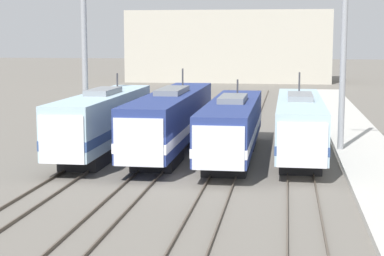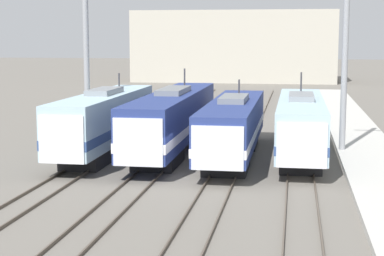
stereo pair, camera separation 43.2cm
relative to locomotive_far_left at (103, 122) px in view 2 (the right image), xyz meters
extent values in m
plane|color=#666059|center=(6.35, -6.67, -2.24)|extent=(400.00, 400.00, 0.00)
cube|color=#4C4238|center=(-0.72, -6.67, -2.17)|extent=(0.07, 120.00, 0.15)
cube|color=#4C4238|center=(0.72, -6.67, -2.17)|extent=(0.07, 120.00, 0.15)
cube|color=#4C4238|center=(3.52, -6.67, -2.17)|extent=(0.07, 120.00, 0.15)
cube|color=#4C4238|center=(4.95, -6.67, -2.17)|extent=(0.07, 120.00, 0.15)
cube|color=#4C4238|center=(7.75, -6.67, -2.17)|extent=(0.07, 120.00, 0.15)
cube|color=#4C4238|center=(9.19, -6.67, -2.17)|extent=(0.07, 120.00, 0.15)
cube|color=#4C4238|center=(11.99, -6.67, -2.17)|extent=(0.07, 120.00, 0.15)
cube|color=#4C4238|center=(13.43, -6.67, -2.17)|extent=(0.07, 120.00, 0.15)
cube|color=#232326|center=(0.00, -3.46, -1.77)|extent=(2.33, 3.53, 0.95)
cube|color=#232326|center=(0.00, 4.56, -1.77)|extent=(2.33, 3.53, 0.95)
cube|color=#9EBCCC|center=(0.00, 0.55, 0.24)|extent=(2.74, 16.03, 3.07)
cube|color=navy|center=(0.00, 0.55, -0.37)|extent=(2.78, 16.07, 0.55)
cube|color=silver|center=(0.00, -6.41, 0.01)|extent=(2.52, 2.30, 2.61)
cube|color=black|center=(0.00, -7.48, 0.58)|extent=(2.14, 0.08, 0.73)
cube|color=gray|center=(0.00, 0.55, 1.95)|extent=(1.51, 4.01, 0.35)
cylinder|color=#38383D|center=(0.00, 4.08, 2.36)|extent=(0.12, 0.12, 1.16)
cube|color=black|center=(4.24, -2.57, -1.77)|extent=(2.47, 4.38, 0.95)
cube|color=black|center=(4.24, 7.38, -1.77)|extent=(2.47, 4.38, 0.95)
cube|color=navy|center=(4.24, 2.40, 0.22)|extent=(2.90, 19.89, 3.02)
cube|color=silver|center=(4.24, 2.40, -0.39)|extent=(2.94, 19.93, 0.54)
cube|color=silver|center=(4.24, -6.40, -0.01)|extent=(2.67, 2.48, 2.57)
cube|color=black|center=(4.24, -7.56, 0.55)|extent=(2.27, 0.08, 0.72)
cube|color=slate|center=(4.24, 2.40, 1.90)|extent=(1.60, 4.97, 0.35)
cylinder|color=#38383D|center=(4.24, 6.78, 2.45)|extent=(0.12, 0.12, 1.45)
cube|color=black|center=(8.47, -3.63, -1.77)|extent=(2.49, 3.76, 0.95)
cube|color=black|center=(8.47, 4.91, -1.77)|extent=(2.49, 3.76, 0.95)
cube|color=navy|center=(8.47, 0.64, 0.06)|extent=(2.92, 17.08, 2.71)
cube|color=silver|center=(8.47, 0.64, -0.48)|extent=(2.96, 17.12, 0.49)
cube|color=silver|center=(8.47, -6.93, -0.14)|extent=(2.69, 2.16, 2.30)
cube|color=black|center=(8.47, -7.92, 0.36)|extent=(2.29, 0.08, 0.64)
cube|color=slate|center=(8.47, 0.64, 1.59)|extent=(1.61, 4.27, 0.35)
cylinder|color=#38383D|center=(8.47, 4.39, 1.98)|extent=(0.12, 0.12, 1.14)
cube|color=#232326|center=(12.71, -2.38, -1.77)|extent=(2.41, 3.70, 0.95)
cube|color=#232326|center=(12.71, 6.04, -1.77)|extent=(2.41, 3.70, 0.95)
cube|color=#9EBCCC|center=(12.71, 1.83, 0.10)|extent=(2.84, 16.84, 2.79)
cube|color=navy|center=(12.71, 1.83, -0.46)|extent=(2.88, 16.88, 0.50)
cube|color=silver|center=(12.71, -5.49, -0.11)|extent=(2.61, 2.39, 2.37)
cube|color=black|center=(12.71, -6.61, 0.41)|extent=(2.22, 0.08, 0.66)
cube|color=gray|center=(12.71, 1.83, 1.67)|extent=(1.56, 4.21, 0.35)
cylinder|color=#38383D|center=(12.71, 5.54, 2.26)|extent=(0.12, 0.12, 1.54)
cylinder|color=gray|center=(-2.02, 3.07, 4.22)|extent=(0.40, 0.40, 12.93)
cylinder|color=gray|center=(15.45, 3.07, 4.22)|extent=(0.40, 0.40, 12.93)
cube|color=#B2AD9E|center=(1.64, 74.29, 3.88)|extent=(34.92, 13.59, 12.24)
camera|label=1|loc=(11.87, -39.86, 5.43)|focal=60.00mm
camera|label=2|loc=(12.30, -39.79, 5.43)|focal=60.00mm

